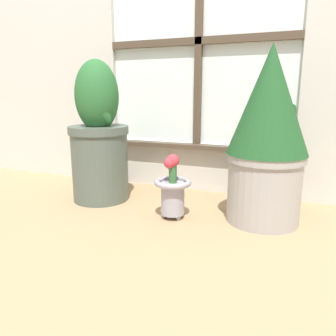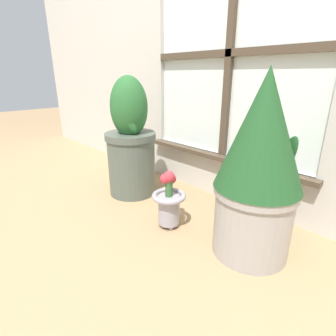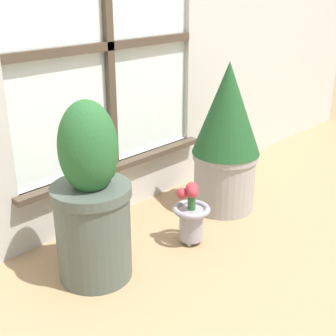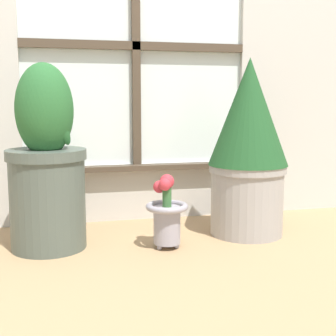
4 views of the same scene
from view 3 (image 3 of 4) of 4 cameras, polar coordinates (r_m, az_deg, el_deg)
name	(u,v)px [view 3 (image 3 of 4)]	position (r m, az deg, el deg)	size (l,w,h in m)	color
ground_plane	(222,262)	(1.89, 6.55, -11.36)	(10.00, 10.00, 0.00)	tan
potted_plant_left	(92,203)	(1.68, -9.27, -4.26)	(0.29, 0.29, 0.67)	#4C564C
potted_plant_right	(226,136)	(2.18, 7.12, 3.86)	(0.32, 0.32, 0.71)	#9E9993
flower_vase	(191,215)	(1.95, 2.82, -5.75)	(0.16, 0.16, 0.28)	#99939E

